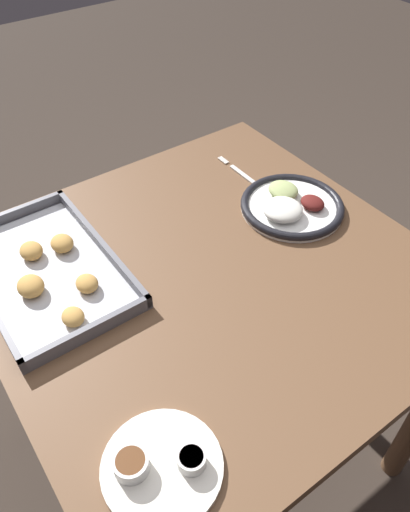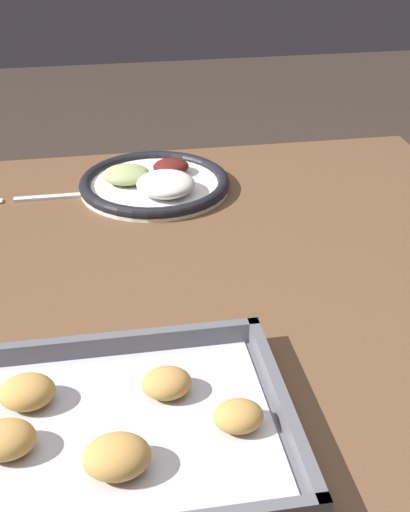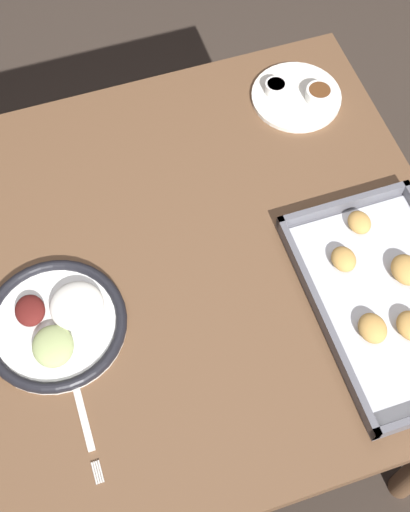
# 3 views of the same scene
# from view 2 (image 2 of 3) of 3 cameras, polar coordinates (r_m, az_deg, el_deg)

# --- Properties ---
(dining_table) EXTENTS (0.91, 0.91, 0.77)m
(dining_table) POSITION_cam_2_polar(r_m,az_deg,el_deg) (1.03, 0.86, -7.72)
(dining_table) COLOR brown
(dining_table) RESTS_ON ground_plane
(dinner_plate) EXTENTS (0.25, 0.25, 0.04)m
(dinner_plate) POSITION_cam_2_polar(r_m,az_deg,el_deg) (1.19, -4.04, 5.86)
(dinner_plate) COLOR white
(dinner_plate) RESTS_ON dining_table
(fork) EXTENTS (0.22, 0.01, 0.00)m
(fork) POSITION_cam_2_polar(r_m,az_deg,el_deg) (1.19, -11.64, 4.67)
(fork) COLOR silver
(fork) RESTS_ON dining_table
(baking_tray) EXTENTS (0.43, 0.27, 0.04)m
(baking_tray) POSITION_cam_2_polar(r_m,az_deg,el_deg) (0.71, -10.13, -13.87)
(baking_tray) COLOR #595960
(baking_tray) RESTS_ON dining_table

